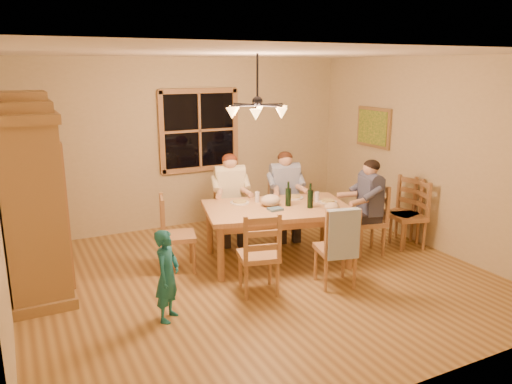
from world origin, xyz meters
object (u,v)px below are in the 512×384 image
wine_bottle_b (310,196)px  chair_spare_front (401,224)px  armoire (33,204)px  chair_near_left (259,268)px  adult_woman (230,187)px  adult_slate_man (369,195)px  child (167,275)px  chandelier (257,110)px  dining_table (277,214)px  chair_far_right (284,218)px  wine_bottle_a (288,194)px  adult_plaid_man (285,184)px  chair_end_right (367,232)px  chair_near_right (335,261)px  chair_spare_back (407,227)px  chair_far_left (231,222)px  chair_end_left (179,247)px

wine_bottle_b → chair_spare_front: 1.72m
armoire → chair_near_left: (2.25, -1.20, -0.75)m
adult_woman → adult_slate_man: bearing=153.4°
adult_slate_man → child: (-3.06, -0.59, -0.35)m
chandelier → dining_table: bearing=38.2°
dining_table → chair_spare_front: 2.00m
chair_far_right → wine_bottle_a: 1.11m
child → adult_plaid_man: bearing=-13.1°
chair_end_right → adult_woman: (-1.52, 1.28, 0.54)m
chair_near_left → chair_far_right: bearing=64.8°
chair_far_right → adult_slate_man: adult_slate_man is taller
chandelier → chair_end_right: (1.77, 0.08, -1.77)m
wine_bottle_b → chair_near_right: bearing=-97.9°
chair_spare_back → adult_slate_man: bearing=99.5°
chair_near_right → wine_bottle_a: (-0.11, 0.94, 0.62)m
adult_plaid_man → wine_bottle_b: adult_plaid_man is taller
chair_far_right → chair_end_right: same height
armoire → chair_far_right: size_ratio=2.32×
adult_woman → wine_bottle_a: (0.39, -1.01, 0.08)m
adult_plaid_man → wine_bottle_a: adult_plaid_man is taller
chair_far_left → chair_end_left: (-1.02, -0.67, 0.00)m
chandelier → chair_far_right: size_ratio=0.78×
chair_near_right → wine_bottle_a: wine_bottle_a is taller
chair_spare_back → adult_plaid_man: bearing=65.6°
chair_end_right → wine_bottle_a: 1.32m
chair_far_right → wine_bottle_a: size_ratio=3.00×
adult_plaid_man → chair_spare_front: adult_plaid_man is taller
chair_far_right → chair_near_left: 1.97m
chair_far_right → chair_near_right: bearing=93.4°
armoire → chair_near_right: (3.17, -1.42, -0.75)m
chair_end_left → adult_slate_man: size_ratio=1.13×
adult_slate_man → chair_spare_front: size_ratio=0.88×
adult_woman → adult_plaid_man: bearing=-180.0°
chair_far_left → adult_slate_man: adult_slate_man is taller
armoire → dining_table: size_ratio=1.09×
armoire → chair_far_left: (2.67, 0.54, -0.75)m
chair_end_left → wine_bottle_a: 1.58m
armoire → dining_table: 2.98m
chair_near_right → chair_near_left: bearing=180.0°
chair_spare_front → adult_plaid_man: bearing=39.3°
dining_table → chair_far_left: 1.07m
child → chair_spare_back: chair_spare_back is taller
armoire → dining_table: armoire is taller
chair_near_left → chair_end_right: 1.99m
dining_table → chair_near_left: (-0.67, -0.76, -0.36)m
child → chandelier: bearing=-27.1°
chair_far_left → chair_end_left: 1.22m
chandelier → chair_spare_back: (2.45, 0.01, -1.77)m
child → chair_spare_back: bearing=-40.7°
chair_spare_front → chandelier: bearing=79.1°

